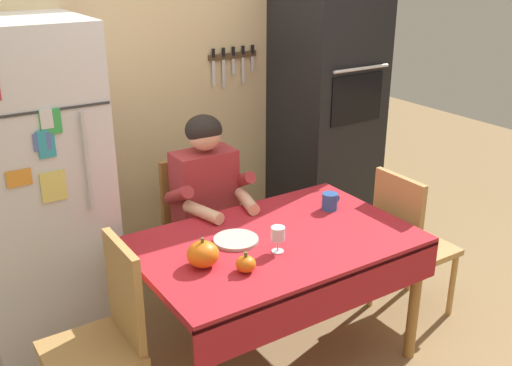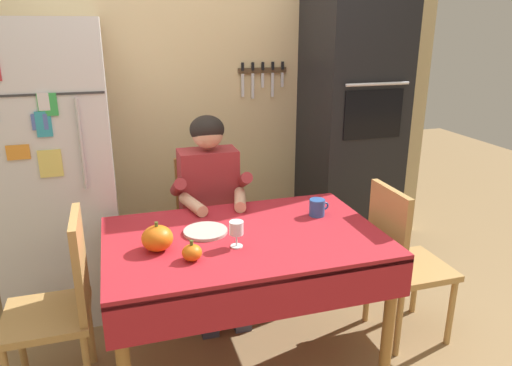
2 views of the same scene
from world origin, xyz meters
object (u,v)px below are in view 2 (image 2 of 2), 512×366
at_px(chair_behind_person, 206,221).
at_px(pumpkin_medium, 192,252).
at_px(pumpkin_large, 157,238).
at_px(coffee_mug, 317,207).
at_px(wine_glass, 236,229).
at_px(seated_person, 211,198).
at_px(wall_oven, 350,128).
at_px(serving_tray, 206,231).
at_px(dining_table, 245,251).
at_px(chair_left_side, 62,299).
at_px(chair_right_side, 401,257).
at_px(refrigerator, 56,173).

relative_size(chair_behind_person, pumpkin_medium, 9.48).
relative_size(pumpkin_large, pumpkin_medium, 1.52).
height_order(coffee_mug, wine_glass, wine_glass).
distance_m(seated_person, pumpkin_large, 0.74).
bearing_deg(wall_oven, serving_tray, -146.41).
xyz_separation_m(wall_oven, chair_behind_person, (-1.10, -0.13, -0.54)).
distance_m(wall_oven, dining_table, 1.45).
bearing_deg(wall_oven, pumpkin_medium, -140.90).
xyz_separation_m(dining_table, chair_left_side, (-0.90, 0.04, -0.14)).
bearing_deg(chair_right_side, dining_table, 177.12).
relative_size(dining_table, pumpkin_large, 9.39).
xyz_separation_m(seated_person, coffee_mug, (0.51, -0.45, 0.05)).
height_order(wall_oven, chair_behind_person, wall_oven).
bearing_deg(chair_behind_person, wine_glass, -91.35).
height_order(chair_right_side, wine_glass, chair_right_side).
distance_m(chair_behind_person, wine_glass, 0.95).
bearing_deg(pumpkin_large, coffee_mug, 11.13).
distance_m(chair_left_side, coffee_mug, 1.39).
height_order(refrigerator, dining_table, refrigerator).
bearing_deg(pumpkin_medium, chair_left_side, 159.90).
bearing_deg(seated_person, coffee_mug, -41.37).
distance_m(dining_table, chair_behind_person, 0.81).
distance_m(seated_person, serving_tray, 0.52).
bearing_deg(coffee_mug, serving_tray, -175.63).
height_order(wine_glass, serving_tray, wine_glass).
relative_size(chair_right_side, chair_left_side, 1.00).
bearing_deg(pumpkin_large, refrigerator, 119.39).
xyz_separation_m(wine_glass, pumpkin_large, (-0.37, 0.08, -0.03)).
bearing_deg(pumpkin_medium, chair_behind_person, 75.52).
height_order(seated_person, wine_glass, seated_person).
bearing_deg(seated_person, serving_tray, -104.93).
xyz_separation_m(seated_person, chair_right_side, (0.95, -0.65, -0.23)).
relative_size(wall_oven, pumpkin_large, 14.09).
xyz_separation_m(coffee_mug, pumpkin_large, (-0.90, -0.18, 0.01)).
distance_m(wall_oven, chair_left_side, 2.21).
height_order(seated_person, chair_right_side, seated_person).
distance_m(dining_table, coffee_mug, 0.50).
bearing_deg(seated_person, pumpkin_medium, -107.79).
bearing_deg(pumpkin_large, chair_right_side, -0.88).
bearing_deg(wine_glass, seated_person, 88.29).
relative_size(dining_table, serving_tray, 6.18).
relative_size(wall_oven, pumpkin_medium, 21.42).
bearing_deg(seated_person, dining_table, -85.20).
height_order(refrigerator, pumpkin_large, refrigerator).
distance_m(wall_oven, coffee_mug, 1.00).
xyz_separation_m(chair_right_side, chair_left_side, (-1.80, 0.09, 0.00)).
bearing_deg(serving_tray, refrigerator, 134.47).
bearing_deg(chair_right_side, chair_behind_person, 138.63).
distance_m(chair_right_side, pumpkin_large, 1.37).
distance_m(refrigerator, pumpkin_large, 1.05).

